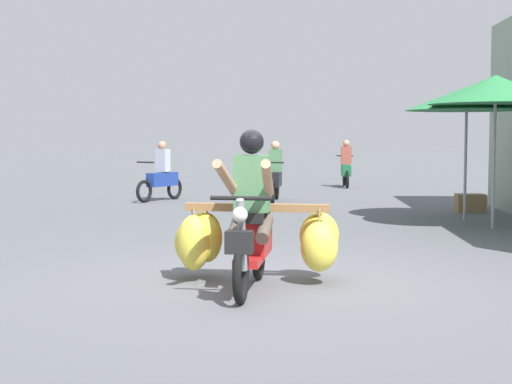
% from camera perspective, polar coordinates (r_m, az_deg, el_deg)
% --- Properties ---
extents(ground_plane, '(120.00, 120.00, 0.00)m').
position_cam_1_polar(ground_plane, '(8.00, 0.80, -6.72)').
color(ground_plane, '#56595E').
extents(motorbike_main_loaded, '(1.80, 1.85, 1.58)m').
position_cam_1_polar(motorbike_main_loaded, '(7.80, -0.64, -3.09)').
color(motorbike_main_loaded, black).
rests_on(motorbike_main_loaded, ground).
extents(motorbike_distant_ahead_left, '(0.91, 1.45, 1.40)m').
position_cam_1_polar(motorbike_distant_ahead_left, '(17.99, -7.07, 1.16)').
color(motorbike_distant_ahead_left, black).
rests_on(motorbike_distant_ahead_left, ground).
extents(motorbike_distant_ahead_right, '(0.50, 1.62, 1.40)m').
position_cam_1_polar(motorbike_distant_ahead_right, '(22.72, 6.75, 1.79)').
color(motorbike_distant_ahead_right, black).
rests_on(motorbike_distant_ahead_right, ground).
extents(motorbike_distant_far_ahead, '(0.50, 1.62, 1.40)m').
position_cam_1_polar(motorbike_distant_far_ahead, '(17.74, 1.44, 1.14)').
color(motorbike_distant_far_ahead, black).
rests_on(motorbike_distant_far_ahead, ground).
extents(market_umbrella_near_shop, '(2.17, 2.17, 2.39)m').
position_cam_1_polar(market_umbrella_near_shop, '(14.14, 15.49, 6.75)').
color(market_umbrella_near_shop, '#99999E').
rests_on(market_umbrella_near_shop, ground).
extents(market_umbrella_further_along, '(2.16, 2.16, 2.50)m').
position_cam_1_polar(market_umbrella_further_along, '(13.03, 17.48, 7.31)').
color(market_umbrella_further_along, '#99999E').
rests_on(market_umbrella_further_along, ground).
extents(produce_crate, '(0.56, 0.40, 0.36)m').
position_cam_1_polar(produce_crate, '(15.81, 15.73, -0.80)').
color(produce_crate, olive).
rests_on(produce_crate, ground).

